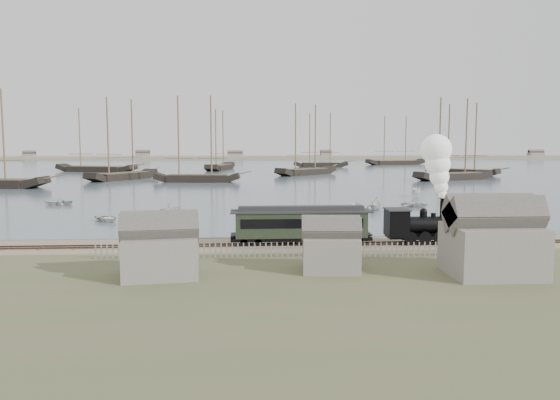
{
  "coord_description": "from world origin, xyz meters",
  "views": [
    {
      "loc": [
        -4.04,
        -50.3,
        9.26
      ],
      "look_at": [
        -0.69,
        3.77,
        3.5
      ],
      "focal_mm": 35.0,
      "sensor_mm": 36.0,
      "label": 1
    }
  ],
  "objects": [
    {
      "name": "shed_mid",
      "position": [
        2.0,
        -12.0,
        0.0
      ],
      "size": [
        4.0,
        3.5,
        3.6
      ],
      "primitive_type": null,
      "color": "slate",
      "rests_on": "ground"
    },
    {
      "name": "rowboat_4",
      "position": [
        13.49,
        22.26,
        0.95
      ],
      "size": [
        4.46,
        4.39,
        1.78
      ],
      "primitive_type": "imported",
      "rotation": [
        0.0,
        0.0,
        5.62
      ],
      "color": "silver",
      "rests_on": "harbor_water"
    },
    {
      "name": "schooner_8",
      "position": [
        23.37,
        149.03,
        10.06
      ],
      "size": [
        19.83,
        4.82,
        20.0
      ],
      "primitive_type": null,
      "rotation": [
        0.0,
        0.0,
        0.01
      ],
      "color": "black",
      "rests_on": "harbor_water"
    },
    {
      "name": "locomotive",
      "position": [
        13.04,
        -2.0,
        4.43
      ],
      "size": [
        7.71,
        2.88,
        9.62
      ],
      "color": "black",
      "rests_on": "ground"
    },
    {
      "name": "picket_fence_east",
      "position": [
        12.5,
        -7.5,
        0.0
      ],
      "size": [
        15.0,
        0.1,
        1.2
      ],
      "primitive_type": null,
      "color": "slate",
      "rests_on": "ground"
    },
    {
      "name": "rowboat_3",
      "position": [
        19.9,
        25.51,
        0.45
      ],
      "size": [
        4.24,
        4.62,
        0.78
      ],
      "primitive_type": "imported",
      "rotation": [
        0.0,
        0.0,
        1.04
      ],
      "color": "silver",
      "rests_on": "harbor_water"
    },
    {
      "name": "schooner_3",
      "position": [
        12.96,
        103.06,
        10.06
      ],
      "size": [
        19.47,
        18.39,
        20.0
      ],
      "primitive_type": null,
      "rotation": [
        0.0,
        0.0,
        0.74
      ],
      "color": "black",
      "rests_on": "harbor_water"
    },
    {
      "name": "rowboat_5",
      "position": [
        24.68,
        40.23,
        0.81
      ],
      "size": [
        4.14,
        2.89,
        1.5
      ],
      "primitive_type": "imported",
      "rotation": [
        0.0,
        0.0,
        2.73
      ],
      "color": "silver",
      "rests_on": "harbor_water"
    },
    {
      "name": "schooner_9",
      "position": [
        57.1,
        169.74,
        10.06
      ],
      "size": [
        26.17,
        11.99,
        20.0
      ],
      "primitive_type": null,
      "rotation": [
        0.0,
        0.0,
        0.25
      ],
      "color": "black",
      "rests_on": "harbor_water"
    },
    {
      "name": "schooner_1",
      "position": [
        -34.4,
        85.83,
        10.06
      ],
      "size": [
        15.33,
        21.24,
        20.0
      ],
      "primitive_type": null,
      "rotation": [
        0.0,
        0.0,
        1.04
      ],
      "color": "black",
      "rests_on": "harbor_water"
    },
    {
      "name": "schooner_2",
      "position": [
        -15.41,
        76.54,
        10.06
      ],
      "size": [
        19.88,
        6.07,
        20.0
      ],
      "primitive_type": null,
      "rotation": [
        0.0,
        0.0,
        -0.08
      ],
      "color": "black",
      "rests_on": "harbor_water"
    },
    {
      "name": "schooner_7",
      "position": [
        -12.67,
        132.03,
        10.06
      ],
      "size": [
        10.06,
        22.41,
        20.0
      ],
      "primitive_type": null,
      "rotation": [
        0.0,
        0.0,
        1.33
      ],
      "color": "black",
      "rests_on": "harbor_water"
    },
    {
      "name": "harbor_water",
      "position": [
        0.0,
        170.0,
        0.03
      ],
      "size": [
        600.0,
        336.0,
        0.06
      ],
      "primitive_type": "cube",
      "color": "#42535E",
      "rests_on": "ground"
    },
    {
      "name": "rail_track",
      "position": [
        0.0,
        -2.0,
        0.04
      ],
      "size": [
        120.0,
        1.8,
        0.16
      ],
      "color": "#3C2821",
      "rests_on": "ground"
    },
    {
      "name": "shed_right",
      "position": [
        13.0,
        -14.0,
        0.0
      ],
      "size": [
        6.0,
        5.0,
        5.1
      ],
      "primitive_type": null,
      "color": "slate",
      "rests_on": "ground"
    },
    {
      "name": "far_spit",
      "position": [
        0.0,
        250.0,
        0.0
      ],
      "size": [
        500.0,
        20.0,
        1.8
      ],
      "primitive_type": "cube",
      "color": "tan",
      "rests_on": "ground"
    },
    {
      "name": "schooner_5",
      "position": [
        56.06,
        98.12,
        10.06
      ],
      "size": [
        17.44,
        17.64,
        20.0
      ],
      "primitive_type": null,
      "rotation": [
        0.0,
        0.0,
        -0.79
      ],
      "color": "black",
      "rests_on": "harbor_water"
    },
    {
      "name": "rowboat_2",
      "position": [
        9.88,
        16.55,
        0.85
      ],
      "size": [
        4.15,
        1.65,
        1.59
      ],
      "primitive_type": "imported",
      "rotation": [
        0.0,
        0.0,
        3.17
      ],
      "color": "silver",
      "rests_on": "harbor_water"
    },
    {
      "name": "schooner_6",
      "position": [
        -50.71,
        122.92,
        10.06
      ],
      "size": [
        26.88,
        14.43,
        20.0
      ],
      "primitive_type": null,
      "rotation": [
        0.0,
        0.0,
        -0.34
      ],
      "color": "black",
      "rests_on": "harbor_water"
    },
    {
      "name": "rowboat_0",
      "position": [
        -20.37,
        13.83,
        0.45
      ],
      "size": [
        4.5,
        4.54,
        0.77
      ],
      "primitive_type": "imported",
      "rotation": [
        0.0,
        0.0,
        0.81
      ],
      "color": "silver",
      "rests_on": "harbor_water"
    },
    {
      "name": "ground",
      "position": [
        0.0,
        0.0,
        0.0
      ],
      "size": [
        600.0,
        600.0,
        0.0
      ],
      "primitive_type": "plane",
      "color": "gray",
      "rests_on": "ground"
    },
    {
      "name": "shed_left",
      "position": [
        -10.0,
        -13.0,
        0.0
      ],
      "size": [
        5.0,
        4.0,
        4.1
      ],
      "primitive_type": null,
      "color": "slate",
      "rests_on": "ground"
    },
    {
      "name": "picket_fence_west",
      "position": [
        -6.5,
        -7.0,
        0.0
      ],
      "size": [
        19.0,
        0.1,
        1.2
      ],
      "primitive_type": null,
      "color": "slate",
      "rests_on": "ground"
    },
    {
      "name": "passenger_coach",
      "position": [
        0.85,
        -2.0,
        1.95
      ],
      "size": [
        12.62,
        2.43,
        3.07
      ],
      "color": "black",
      "rests_on": "ground"
    },
    {
      "name": "beached_dinghy",
      "position": [
        -0.09,
        -0.05,
        0.39
      ],
      "size": [
        4.14,
        4.58,
        0.78
      ],
      "primitive_type": "imported",
      "rotation": [
        0.0,
        0.0,
        1.08
      ],
      "color": "silver",
      "rests_on": "ground"
    },
    {
      "name": "schooner_4",
      "position": [
        46.51,
        79.91,
        10.06
      ],
      "size": [
        22.12,
        12.9,
        20.0
      ],
      "primitive_type": null,
      "rotation": [
        0.0,
        0.0,
        0.39
      ],
      "color": "black",
      "rests_on": "harbor_water"
    },
    {
      "name": "rowboat_6",
      "position": [
        -31.81,
        31.39,
        0.48
      ],
      "size": [
        3.28,
        4.32,
        0.84
      ],
      "primitive_type": "imported",
      "rotation": [
        0.0,
        0.0,
        4.61
      ],
      "color": "silver",
      "rests_on": "harbor_water"
    },
    {
      "name": "rowboat_1",
      "position": [
        -13.8,
        19.74,
        0.8
      ],
      "size": [
        3.64,
        3.72,
        1.49
      ],
      "primitive_type": "imported",
      "rotation": [
        0.0,
        0.0,
        2.21
      ],
      "color": "silver",
      "rests_on": "harbor_water"
    }
  ]
}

